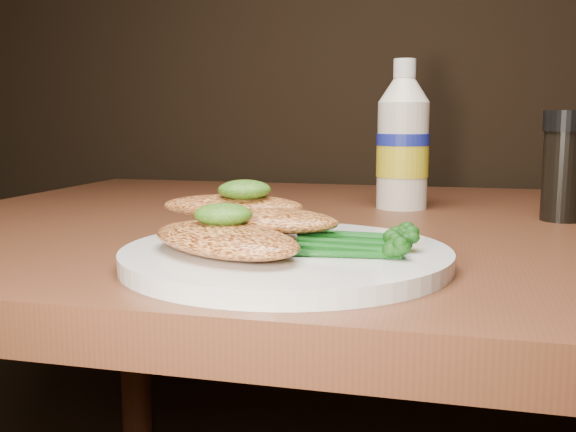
# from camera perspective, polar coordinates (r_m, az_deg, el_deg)

# --- Properties ---
(plate) EXTENTS (0.27, 0.27, 0.01)m
(plate) POSITION_cam_1_polar(r_m,az_deg,el_deg) (0.54, -0.17, -3.48)
(plate) COLOR white
(plate) RESTS_ON dining_table
(chicken_front) EXTENTS (0.17, 0.15, 0.02)m
(chicken_front) POSITION_cam_1_polar(r_m,az_deg,el_deg) (0.51, -5.48, -2.02)
(chicken_front) COLOR #E08947
(chicken_front) RESTS_ON plate
(chicken_mid) EXTENTS (0.15, 0.09, 0.02)m
(chicken_mid) POSITION_cam_1_polar(r_m,az_deg,el_deg) (0.56, -2.14, -0.29)
(chicken_mid) COLOR #E08947
(chicken_mid) RESTS_ON plate
(chicken_back) EXTENTS (0.13, 0.07, 0.02)m
(chicken_back) POSITION_cam_1_polar(r_m,az_deg,el_deg) (0.59, -4.79, 0.87)
(chicken_back) COLOR #E08947
(chicken_back) RESTS_ON plate
(pesto_front) EXTENTS (0.06, 0.05, 0.02)m
(pesto_front) POSITION_cam_1_polar(r_m,az_deg,el_deg) (0.52, -5.62, 0.12)
(pesto_front) COLOR #073207
(pesto_front) RESTS_ON chicken_front
(pesto_back) EXTENTS (0.06, 0.05, 0.02)m
(pesto_back) POSITION_cam_1_polar(r_m,az_deg,el_deg) (0.58, -3.77, 2.27)
(pesto_back) COLOR #073207
(pesto_back) RESTS_ON chicken_back
(broccolini_bundle) EXTENTS (0.13, 0.11, 0.02)m
(broccolini_bundle) POSITION_cam_1_polar(r_m,az_deg,el_deg) (0.53, 5.30, -1.83)
(broccolini_bundle) COLOR #104C14
(broccolini_bundle) RESTS_ON plate
(mayo_bottle) EXTENTS (0.08, 0.08, 0.19)m
(mayo_bottle) POSITION_cam_1_polar(r_m,az_deg,el_deg) (0.88, 9.88, 6.92)
(mayo_bottle) COLOR silver
(mayo_bottle) RESTS_ON dining_table
(pepper_grinder) EXTENTS (0.06, 0.06, 0.13)m
(pepper_grinder) POSITION_cam_1_polar(r_m,az_deg,el_deg) (0.82, 22.72, 3.98)
(pepper_grinder) COLOR black
(pepper_grinder) RESTS_ON dining_table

